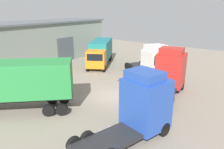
{
  "coord_description": "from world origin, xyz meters",
  "views": [
    {
      "loc": [
        -15.18,
        -11.27,
        7.96
      ],
      "look_at": [
        1.23,
        1.06,
        1.6
      ],
      "focal_mm": 35.0,
      "sensor_mm": 36.0,
      "label": 1
    }
  ],
  "objects_px": {
    "tractor_unit_red": "(169,72)",
    "container_trailer_green": "(9,81)",
    "tractor_unit_blue": "(141,106)",
    "traffic_cone": "(120,79)",
    "box_truck_orange": "(101,51)",
    "tractor_unit_white": "(153,62)"
  },
  "relations": [
    {
      "from": "tractor_unit_white",
      "to": "box_truck_orange",
      "type": "bearing_deg",
      "value": -157.64
    },
    {
      "from": "tractor_unit_white",
      "to": "tractor_unit_red",
      "type": "bearing_deg",
      "value": -14.92
    },
    {
      "from": "container_trailer_green",
      "to": "traffic_cone",
      "type": "relative_size",
      "value": 15.68
    },
    {
      "from": "tractor_unit_red",
      "to": "tractor_unit_white",
      "type": "relative_size",
      "value": 0.97
    },
    {
      "from": "container_trailer_green",
      "to": "traffic_cone",
      "type": "bearing_deg",
      "value": -146.32
    },
    {
      "from": "traffic_cone",
      "to": "container_trailer_green",
      "type": "bearing_deg",
      "value": 167.62
    },
    {
      "from": "traffic_cone",
      "to": "box_truck_orange",
      "type": "bearing_deg",
      "value": 55.88
    },
    {
      "from": "tractor_unit_blue",
      "to": "box_truck_orange",
      "type": "bearing_deg",
      "value": 61.34
    },
    {
      "from": "tractor_unit_blue",
      "to": "traffic_cone",
      "type": "distance_m",
      "value": 10.93
    },
    {
      "from": "box_truck_orange",
      "to": "tractor_unit_blue",
      "type": "bearing_deg",
      "value": 17.62
    },
    {
      "from": "container_trailer_green",
      "to": "box_truck_orange",
      "type": "relative_size",
      "value": 1.03
    },
    {
      "from": "tractor_unit_red",
      "to": "box_truck_orange",
      "type": "height_order",
      "value": "tractor_unit_red"
    },
    {
      "from": "tractor_unit_white",
      "to": "box_truck_orange",
      "type": "xyz_separation_m",
      "value": [
        1.0,
        8.78,
        0.08
      ]
    },
    {
      "from": "tractor_unit_red",
      "to": "container_trailer_green",
      "type": "bearing_deg",
      "value": 136.62
    },
    {
      "from": "tractor_unit_red",
      "to": "container_trailer_green",
      "type": "xyz_separation_m",
      "value": [
        -11.54,
        8.07,
        0.54
      ]
    },
    {
      "from": "tractor_unit_red",
      "to": "box_truck_orange",
      "type": "relative_size",
      "value": 0.79
    },
    {
      "from": "container_trailer_green",
      "to": "tractor_unit_white",
      "type": "xyz_separation_m",
      "value": [
        14.7,
        -4.77,
        -0.74
      ]
    },
    {
      "from": "tractor_unit_red",
      "to": "container_trailer_green",
      "type": "distance_m",
      "value": 14.09
    },
    {
      "from": "tractor_unit_blue",
      "to": "traffic_cone",
      "type": "xyz_separation_m",
      "value": [
        8.06,
        7.18,
        -1.75
      ]
    },
    {
      "from": "tractor_unit_red",
      "to": "box_truck_orange",
      "type": "distance_m",
      "value": 12.78
    },
    {
      "from": "traffic_cone",
      "to": "tractor_unit_red",
      "type": "bearing_deg",
      "value": -87.63
    },
    {
      "from": "tractor_unit_blue",
      "to": "tractor_unit_white",
      "type": "bearing_deg",
      "value": 36.8
    }
  ]
}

